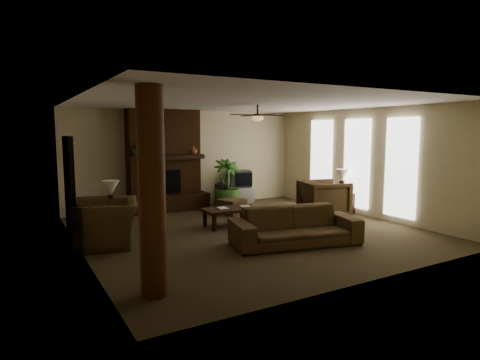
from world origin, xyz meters
TOP-DOWN VIEW (x-y plane):
  - room_shell at (0.00, 0.00)m, footprint 7.00×7.00m
  - fireplace at (-0.80, 3.22)m, footprint 2.40×0.70m
  - windows at (3.45, 0.20)m, footprint 0.08×3.65m
  - log_column at (-2.95, -2.40)m, footprint 0.36×0.36m
  - doorway at (-3.44, 1.80)m, footprint 0.10×1.00m
  - ceiling_fan at (0.40, 0.30)m, footprint 1.35×1.35m
  - sofa at (0.23, -1.37)m, footprint 2.58×1.26m
  - armchair_left at (-2.97, 0.45)m, footprint 1.16×1.51m
  - armchair_right at (2.33, 0.18)m, footprint 1.20×1.25m
  - coffee_table at (-0.18, 0.61)m, footprint 1.20×0.70m
  - ottoman at (0.57, 1.83)m, footprint 0.77×0.77m
  - tv_stand at (1.53, 3.15)m, footprint 0.87×0.54m
  - tv at (1.57, 3.14)m, footprint 0.76×0.68m
  - floor_vase at (0.72, 2.77)m, footprint 0.34×0.34m
  - floor_plant at (0.80, 2.55)m, footprint 0.80×1.42m
  - side_table_left at (-2.73, 0.93)m, footprint 0.57×0.57m
  - lamp_left at (-2.76, 0.95)m, footprint 0.42×0.42m
  - side_table_right at (3.15, 0.38)m, footprint 0.57×0.57m
  - lamp_right at (3.15, 0.40)m, footprint 0.46×0.46m
  - mantel_plant at (-1.63, 2.96)m, footprint 0.40×0.44m
  - mantel_vase at (-0.00, 3.01)m, footprint 0.24×0.24m
  - book_a at (-0.46, 0.61)m, footprint 0.22×0.04m
  - book_b at (0.13, 0.56)m, footprint 0.21×0.07m

SIDE VIEW (x-z plane):
  - ottoman at x=0.57m, z-range 0.00..0.40m
  - tv_stand at x=1.53m, z-range 0.00..0.50m
  - side_table_left at x=-2.73m, z-range 0.00..0.55m
  - side_table_right at x=3.15m, z-range 0.00..0.55m
  - coffee_table at x=-0.18m, z-range 0.16..0.59m
  - floor_plant at x=0.80m, z-range 0.00..0.79m
  - floor_vase at x=0.72m, z-range 0.05..0.82m
  - sofa at x=0.23m, z-range 0.00..0.97m
  - armchair_right at x=2.33m, z-range 0.00..1.08m
  - book_a at x=-0.46m, z-range 0.43..0.72m
  - book_b at x=0.13m, z-range 0.43..0.72m
  - armchair_left at x=-2.97m, z-range 0.00..1.17m
  - tv at x=1.57m, z-range 0.50..1.02m
  - lamp_left at x=-2.76m, z-range 0.68..1.33m
  - lamp_right at x=3.15m, z-range 0.68..1.33m
  - doorway at x=-3.44m, z-range 0.00..2.10m
  - fireplace at x=-0.80m, z-range -0.24..2.56m
  - windows at x=3.45m, z-range 0.17..2.53m
  - log_column at x=-2.95m, z-range 0.00..2.80m
  - room_shell at x=0.00m, z-range -2.10..4.90m
  - mantel_vase at x=0.00m, z-range 1.56..1.78m
  - mantel_plant at x=-1.63m, z-range 1.56..1.89m
  - ceiling_fan at x=0.40m, z-range 2.34..2.72m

